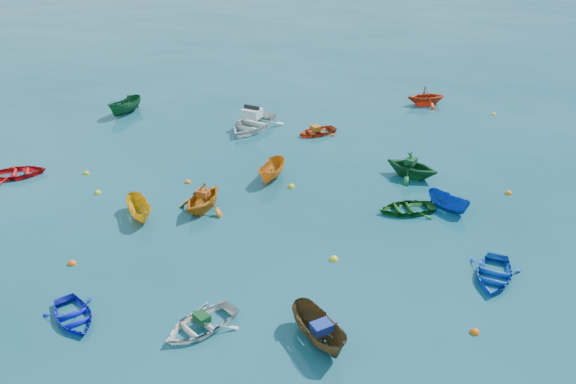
{
  "coord_description": "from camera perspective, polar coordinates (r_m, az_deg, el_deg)",
  "views": [
    {
      "loc": [
        -1.85,
        -21.07,
        14.08
      ],
      "look_at": [
        0.0,
        5.0,
        0.4
      ],
      "focal_mm": 35.0,
      "sensor_mm": 36.0,
      "label": 1
    }
  ],
  "objects": [
    {
      "name": "dinghy_orange_w",
      "position": [
        28.99,
        -8.57,
        -1.77
      ],
      "size": [
        3.66,
        3.83,
        1.56
      ],
      "primitive_type": "imported",
      "rotation": [
        0.0,
        0.0,
        -0.49
      ],
      "color": "#C56D12",
      "rests_on": "ground"
    },
    {
      "name": "buoy_or_e",
      "position": [
        33.65,
        -1.28,
        2.89
      ],
      "size": [
        0.38,
        0.38,
        0.38
      ],
      "primitive_type": "sphere",
      "color": "#D24D0B",
      "rests_on": "ground"
    },
    {
      "name": "dinghy_orange_far",
      "position": [
        45.03,
        13.79,
        8.61
      ],
      "size": [
        3.19,
        2.81,
        1.57
      ],
      "primitive_type": "imported",
      "rotation": [
        0.0,
        0.0,
        1.66
      ],
      "color": "red",
      "rests_on": "ground"
    },
    {
      "name": "buoy_ye_a",
      "position": [
        24.93,
        4.67,
        -6.87
      ],
      "size": [
        0.38,
        0.38,
        0.38
      ],
      "primitive_type": "sphere",
      "color": "yellow",
      "rests_on": "ground"
    },
    {
      "name": "sampan_yellow_mid",
      "position": [
        28.95,
        -14.75,
        -2.48
      ],
      "size": [
        1.94,
        2.9,
        1.05
      ],
      "primitive_type": "imported",
      "rotation": [
        0.0,
        0.0,
        0.37
      ],
      "color": "orange",
      "rests_on": "ground"
    },
    {
      "name": "buoy_ye_c",
      "position": [
        30.87,
        0.33,
        0.5
      ],
      "size": [
        0.39,
        0.39,
        0.39
      ],
      "primitive_type": "sphere",
      "color": "yellow",
      "rests_on": "ground"
    },
    {
      "name": "buoy_or_c",
      "position": [
        31.88,
        -10.13,
        0.96
      ],
      "size": [
        0.35,
        0.35,
        0.35
      ],
      "primitive_type": "sphere",
      "color": "orange",
      "rests_on": "ground"
    },
    {
      "name": "ground",
      "position": [
        25.41,
        0.8,
        -6.03
      ],
      "size": [
        160.0,
        160.0,
        0.0
      ],
      "primitive_type": "plane",
      "color": "#0A414F",
      "rests_on": "ground"
    },
    {
      "name": "buoy_or_a",
      "position": [
        26.3,
        -21.06,
        -6.85
      ],
      "size": [
        0.37,
        0.37,
        0.37
      ],
      "primitive_type": "sphere",
      "color": "#F25A0D",
      "rests_on": "ground"
    },
    {
      "name": "tarp_blue_a",
      "position": [
        20.26,
        3.43,
        -13.56
      ],
      "size": [
        0.86,
        0.77,
        0.34
      ],
      "primitive_type": "cube",
      "rotation": [
        0.0,
        0.0,
        0.43
      ],
      "color": "navy",
      "rests_on": "sampan_brown_mid"
    },
    {
      "name": "motorboat_white",
      "position": [
        39.1,
        -3.63,
        6.47
      ],
      "size": [
        5.24,
        5.69,
        1.56
      ],
      "primitive_type": "imported",
      "rotation": [
        0.0,
        0.0,
        -0.54
      ],
      "color": "silver",
      "rests_on": "ground"
    },
    {
      "name": "sampan_green_far",
      "position": [
        43.52,
        -16.08,
        7.66
      ],
      "size": [
        2.68,
        3.4,
        1.25
      ],
      "primitive_type": "imported",
      "rotation": [
        0.0,
        0.0,
        -0.53
      ],
      "color": "#114B25",
      "rests_on": "ground"
    },
    {
      "name": "tarp_green_a",
      "position": [
        21.33,
        -8.75,
        -12.49
      ],
      "size": [
        0.72,
        0.74,
        0.28
      ],
      "primitive_type": "cube",
      "rotation": [
        0.0,
        0.0,
        -0.89
      ],
      "color": "#10401B",
      "rests_on": "dinghy_white_near"
    },
    {
      "name": "tarp_green_b",
      "position": [
        32.42,
        12.37,
        3.08
      ],
      "size": [
        0.83,
        0.86,
        0.33
      ],
      "primitive_type": "cube",
      "rotation": [
        0.0,
        0.0,
        0.91
      ],
      "color": "#0F3F1F",
      "rests_on": "dinghy_green_n"
    },
    {
      "name": "sampan_blue_far",
      "position": [
        29.87,
        15.89,
        -1.65
      ],
      "size": [
        2.16,
        2.5,
        0.94
      ],
      "primitive_type": "imported",
      "rotation": [
        0.0,
        0.0,
        0.63
      ],
      "color": "#0D3DA3",
      "rests_on": "ground"
    },
    {
      "name": "buoy_or_d",
      "position": [
        32.44,
        21.48,
        -0.16
      ],
      "size": [
        0.37,
        0.37,
        0.37
      ],
      "primitive_type": "sphere",
      "color": "orange",
      "rests_on": "ground"
    },
    {
      "name": "buoy_ye_e",
      "position": [
        44.3,
        20.16,
        7.38
      ],
      "size": [
        0.33,
        0.33,
        0.33
      ],
      "primitive_type": "sphere",
      "color": "yellow",
      "rests_on": "ground"
    },
    {
      "name": "dinghy_green_n",
      "position": [
        32.79,
        12.36,
        1.51
      ],
      "size": [
        3.98,
        3.91,
        1.59
      ],
      "primitive_type": "imported",
      "rotation": [
        0.0,
        0.0,
        0.91
      ],
      "color": "#125025",
      "rests_on": "ground"
    },
    {
      "name": "sampan_brown_mid",
      "position": [
        20.85,
        3.14,
        -14.89
      ],
      "size": [
        2.3,
        3.23,
        1.17
      ],
      "primitive_type": "imported",
      "rotation": [
        0.0,
        0.0,
        0.43
      ],
      "color": "#513A1D",
      "rests_on": "ground"
    },
    {
      "name": "sampan_orange_n",
      "position": [
        31.86,
        -1.62,
        1.39
      ],
      "size": [
        2.1,
        3.0,
        1.09
      ],
      "primitive_type": "imported",
      "rotation": [
        0.0,
        0.0,
        -0.41
      ],
      "color": "orange",
      "rests_on": "ground"
    },
    {
      "name": "buoy_or_b",
      "position": [
        22.23,
        18.43,
        -13.41
      ],
      "size": [
        0.36,
        0.36,
        0.36
      ],
      "primitive_type": "sphere",
      "color": "#D35A0B",
      "rests_on": "ground"
    },
    {
      "name": "dinghy_blue_sw",
      "position": [
        23.15,
        -20.9,
        -12.02
      ],
      "size": [
        2.99,
        3.25,
        0.55
      ],
      "primitive_type": "imported",
      "rotation": [
        0.0,
        0.0,
        0.54
      ],
      "color": "#0E15B7",
      "rests_on": "ground"
    },
    {
      "name": "dinghy_white_near",
      "position": [
        21.58,
        -8.88,
        -13.52
      ],
      "size": [
        3.63,
        3.51,
        0.61
      ],
      "primitive_type": "imported",
      "rotation": [
        0.0,
        0.0,
        -0.89
      ],
      "color": "silver",
      "rests_on": "ground"
    },
    {
      "name": "dinghy_green_e",
      "position": [
        29.11,
        11.88,
        -1.95
      ],
      "size": [
        3.07,
        2.33,
        0.6
      ],
      "primitive_type": "imported",
      "rotation": [
        0.0,
        0.0,
        -1.48
      ],
      "color": "#124E16",
      "rests_on": "ground"
    },
    {
      "name": "tarp_orange_a",
      "position": [
        28.58,
        -8.65,
        -0.1
      ],
      "size": [
        0.76,
        0.7,
        0.3
      ],
      "primitive_type": "cube",
      "rotation": [
        0.0,
        0.0,
        -0.49
      ],
      "color": "#B24712",
      "rests_on": "dinghy_orange_w"
    },
    {
      "name": "buoy_ye_d",
      "position": [
        31.94,
        -18.76,
        -0.11
      ],
      "size": [
        0.35,
        0.35,
        0.35
      ],
      "primitive_type": "sphere",
      "color": "yellow",
      "rests_on": "ground"
    },
    {
      "name": "dinghy_red_nw",
      "position": [
        35.64,
        -25.68,
        1.47
      ],
      "size": [
        3.48,
        2.83,
        0.64
      ],
      "primitive_type": "imported",
      "rotation": [
        0.0,
        0.0,
        1.8
      ],
      "color": "red",
      "rests_on": "ground"
    },
    {
      "name": "dinghy_blue_se",
      "position": [
        25.24,
        20.09,
        -8.22
      ],
      "size": [
        3.29,
        3.66,
        0.62
      ],
      "primitive_type": "imported",
      "rotation": [
        0.0,
        0.0,
        -0.48
      ],
      "color": "#0E45B6",
      "rests_on": "ground"
    },
    {
      "name": "dinghy_red_ne",
      "position": [
        38.11,
        2.91,
        5.91
      ],
      "size": [
        3.33,
        2.93,
        0.57
      ],
      "primitive_type": "imported",
      "rotation": [
        0.0,
        0.0,
        -1.15
      ],
      "color": "red",
      "rests_on": "ground"
    },
    {
      "name": "tarp_orange_b",
      "position": [
        37.9,
        2.8,
        6.51
      ],
      "size": [
        0.72,
        0.8,
        0.32
      ],
      "primitive_type": "cube",
      "rotation": [
        0.0,
        0.0,
        -1.15
      ],
      "color": "#B46112",
      "rests_on": "dinghy_red_ne"
    },
    {
      "name": "buoy_ye_b",
      "position": [
        34.43,
        -19.79,
        1.76
      ],
      "size": [
        0.35,
        0.35,
        0.35
      ],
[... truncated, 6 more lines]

